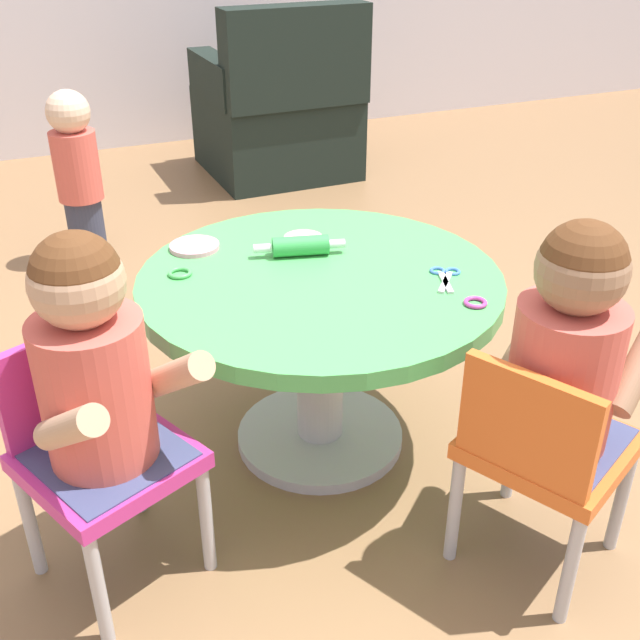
{
  "coord_description": "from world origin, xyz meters",
  "views": [
    {
      "loc": [
        -0.64,
        -1.51,
        1.29
      ],
      "look_at": [
        0.0,
        0.0,
        0.37
      ],
      "focal_mm": 42.96,
      "sensor_mm": 36.0,
      "label": 1
    }
  ],
  "objects_px": {
    "craft_table": "(320,319)",
    "seated_child_right": "(569,347)",
    "child_chair_left": "(98,451)",
    "armchair_dark": "(279,114)",
    "toddler_standing": "(78,173)",
    "rolling_pin": "(299,246)",
    "seated_child_left": "(92,363)",
    "craft_scissors": "(445,276)",
    "child_chair_right": "(542,450)"
  },
  "relations": [
    {
      "from": "craft_table",
      "to": "seated_child_right",
      "type": "bearing_deg",
      "value": -62.75
    },
    {
      "from": "child_chair_left",
      "to": "armchair_dark",
      "type": "relative_size",
      "value": 0.63
    },
    {
      "from": "toddler_standing",
      "to": "rolling_pin",
      "type": "height_order",
      "value": "toddler_standing"
    },
    {
      "from": "seated_child_left",
      "to": "rolling_pin",
      "type": "relative_size",
      "value": 2.23
    },
    {
      "from": "armchair_dark",
      "to": "toddler_standing",
      "type": "height_order",
      "value": "armchair_dark"
    },
    {
      "from": "child_chair_left",
      "to": "craft_scissors",
      "type": "distance_m",
      "value": 0.87
    },
    {
      "from": "rolling_pin",
      "to": "craft_scissors",
      "type": "xyz_separation_m",
      "value": [
        0.27,
        -0.25,
        -0.02
      ]
    },
    {
      "from": "craft_table",
      "to": "child_chair_right",
      "type": "relative_size",
      "value": 1.63
    },
    {
      "from": "craft_table",
      "to": "child_chair_right",
      "type": "bearing_deg",
      "value": -66.45
    },
    {
      "from": "toddler_standing",
      "to": "armchair_dark",
      "type": "bearing_deg",
      "value": 33.98
    },
    {
      "from": "rolling_pin",
      "to": "craft_scissors",
      "type": "distance_m",
      "value": 0.37
    },
    {
      "from": "armchair_dark",
      "to": "child_chair_left",
      "type": "bearing_deg",
      "value": -118.2
    },
    {
      "from": "seated_child_right",
      "to": "armchair_dark",
      "type": "xyz_separation_m",
      "value": [
        0.41,
        2.7,
        -0.22
      ]
    },
    {
      "from": "seated_child_left",
      "to": "toddler_standing",
      "type": "height_order",
      "value": "seated_child_left"
    },
    {
      "from": "child_chair_right",
      "to": "toddler_standing",
      "type": "xyz_separation_m",
      "value": [
        -0.64,
        1.98,
        0.05
      ]
    },
    {
      "from": "craft_table",
      "to": "child_chair_right",
      "type": "xyz_separation_m",
      "value": [
        0.25,
        -0.57,
        -0.07
      ]
    },
    {
      "from": "child_chair_right",
      "to": "armchair_dark",
      "type": "bearing_deg",
      "value": 80.77
    },
    {
      "from": "seated_child_left",
      "to": "seated_child_right",
      "type": "distance_m",
      "value": 0.9
    },
    {
      "from": "craft_table",
      "to": "craft_scissors",
      "type": "height_order",
      "value": "craft_scissors"
    },
    {
      "from": "armchair_dark",
      "to": "toddler_standing",
      "type": "bearing_deg",
      "value": -146.02
    },
    {
      "from": "craft_table",
      "to": "toddler_standing",
      "type": "height_order",
      "value": "toddler_standing"
    },
    {
      "from": "rolling_pin",
      "to": "craft_scissors",
      "type": "height_order",
      "value": "rolling_pin"
    },
    {
      "from": "craft_table",
      "to": "child_chair_left",
      "type": "distance_m",
      "value": 0.62
    },
    {
      "from": "craft_scissors",
      "to": "craft_table",
      "type": "bearing_deg",
      "value": 154.59
    },
    {
      "from": "craft_table",
      "to": "craft_scissors",
      "type": "xyz_separation_m",
      "value": [
        0.27,
        -0.13,
        0.12
      ]
    },
    {
      "from": "child_chair_right",
      "to": "rolling_pin",
      "type": "height_order",
      "value": "rolling_pin"
    },
    {
      "from": "child_chair_right",
      "to": "craft_scissors",
      "type": "xyz_separation_m",
      "value": [
        0.02,
        0.44,
        0.19
      ]
    },
    {
      "from": "child_chair_right",
      "to": "seated_child_right",
      "type": "bearing_deg",
      "value": 26.77
    },
    {
      "from": "toddler_standing",
      "to": "rolling_pin",
      "type": "relative_size",
      "value": 2.94
    },
    {
      "from": "child_chair_left",
      "to": "rolling_pin",
      "type": "height_order",
      "value": "rolling_pin"
    },
    {
      "from": "toddler_standing",
      "to": "seated_child_left",
      "type": "bearing_deg",
      "value": -95.8
    },
    {
      "from": "seated_child_left",
      "to": "craft_scissors",
      "type": "relative_size",
      "value": 3.61
    },
    {
      "from": "child_chair_left",
      "to": "armchair_dark",
      "type": "xyz_separation_m",
      "value": [
        1.27,
        2.36,
        0.0
      ]
    },
    {
      "from": "craft_table",
      "to": "seated_child_right",
      "type": "distance_m",
      "value": 0.64
    },
    {
      "from": "rolling_pin",
      "to": "seated_child_left",
      "type": "bearing_deg",
      "value": -146.06
    },
    {
      "from": "rolling_pin",
      "to": "craft_scissors",
      "type": "relative_size",
      "value": 1.62
    },
    {
      "from": "craft_scissors",
      "to": "toddler_standing",
      "type": "bearing_deg",
      "value": 113.17
    },
    {
      "from": "craft_table",
      "to": "seated_child_left",
      "type": "relative_size",
      "value": 1.71
    },
    {
      "from": "child_chair_left",
      "to": "child_chair_right",
      "type": "xyz_separation_m",
      "value": [
        0.83,
        -0.35,
        0.0
      ]
    },
    {
      "from": "child_chair_left",
      "to": "seated_child_right",
      "type": "distance_m",
      "value": 0.95
    },
    {
      "from": "seated_child_right",
      "to": "armchair_dark",
      "type": "height_order",
      "value": "armchair_dark"
    },
    {
      "from": "craft_table",
      "to": "seated_child_right",
      "type": "height_order",
      "value": "seated_child_right"
    },
    {
      "from": "craft_scissors",
      "to": "armchair_dark",
      "type": "bearing_deg",
      "value": 79.54
    },
    {
      "from": "child_chair_right",
      "to": "craft_table",
      "type": "bearing_deg",
      "value": 113.55
    },
    {
      "from": "seated_child_right",
      "to": "rolling_pin",
      "type": "height_order",
      "value": "seated_child_right"
    },
    {
      "from": "craft_table",
      "to": "rolling_pin",
      "type": "height_order",
      "value": "rolling_pin"
    },
    {
      "from": "craft_table",
      "to": "rolling_pin",
      "type": "bearing_deg",
      "value": 91.42
    },
    {
      "from": "seated_child_right",
      "to": "toddler_standing",
      "type": "xyz_separation_m",
      "value": [
        -0.68,
        1.97,
        -0.17
      ]
    },
    {
      "from": "child_chair_left",
      "to": "seated_child_right",
      "type": "relative_size",
      "value": 1.05
    },
    {
      "from": "seated_child_left",
      "to": "rolling_pin",
      "type": "height_order",
      "value": "seated_child_left"
    }
  ]
}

